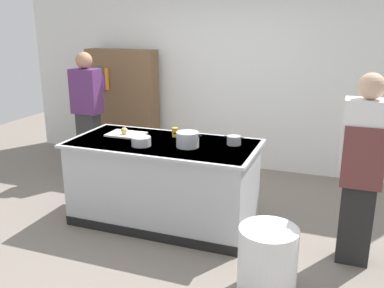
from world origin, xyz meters
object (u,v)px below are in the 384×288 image
juice_cup (175,132)px  person_guest (88,112)px  stock_pot (188,139)px  trash_bin (267,261)px  person_chef (362,167)px  mixing_bowl (141,141)px  onion (124,131)px  bookshelf (123,105)px  sauce_pan (234,140)px

juice_cup → person_guest: 1.73m
stock_pot → trash_bin: bearing=-39.1°
person_guest → person_chef: bearing=63.8°
mixing_bowl → juice_cup: bearing=66.4°
onion → bookshelf: bookshelf is taller
juice_cup → bookshelf: (-1.51, 1.55, -0.10)m
sauce_pan → person_guest: person_guest is taller
person_chef → onion: bearing=95.4°
person_chef → bookshelf: bearing=71.0°
onion → mixing_bowl: onion is taller
onion → trash_bin: 2.13m
sauce_pan → person_guest: (-2.26, 0.77, -0.04)m
juice_cup → trash_bin: size_ratio=0.18×
mixing_bowl → person_chef: person_chef is taller
mixing_bowl → bookshelf: bookshelf is taller
stock_pot → trash_bin: stock_pot is taller
juice_cup → mixing_bowl: bearing=-113.6°
juice_cup → person_guest: size_ratio=0.06×
person_chef → person_guest: (-3.48, 1.08, -0.00)m
person_guest → bookshelf: 0.86m
mixing_bowl → onion: bearing=141.7°
mixing_bowl → bookshelf: size_ratio=0.12×
person_guest → sauce_pan: bearing=62.1°
onion → stock_pot: size_ratio=0.26×
onion → bookshelf: size_ratio=0.04×
onion → bookshelf: 1.98m
sauce_pan → mixing_bowl: 0.94m
mixing_bowl → juice_cup: juice_cup is taller
trash_bin → person_guest: person_guest is taller
sauce_pan → onion: bearing=-175.8°
sauce_pan → mixing_bowl: size_ratio=1.05×
onion → trash_bin: (1.79, -0.95, -0.68)m
onion → trash_bin: onion is taller
onion → stock_pot: (0.80, -0.15, 0.02)m
trash_bin → bookshelf: 3.88m
trash_bin → sauce_pan: bearing=118.8°
sauce_pan → person_guest: size_ratio=0.12×
mixing_bowl → bookshelf: 2.39m
sauce_pan → trash_bin: size_ratio=0.37×
person_guest → bookshelf: person_guest is taller
sauce_pan → juice_cup: size_ratio=2.09×
trash_bin → person_guest: bearing=147.5°
onion → sauce_pan: 1.22m
sauce_pan → person_guest: 2.39m
sauce_pan → juice_cup: (-0.68, 0.08, 0.00)m
mixing_bowl → person_chef: (2.09, 0.05, -0.03)m
stock_pot → person_guest: bearing=151.4°
onion → person_chef: 2.44m
sauce_pan → mixing_bowl: same height
trash_bin → bookshelf: size_ratio=0.33×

